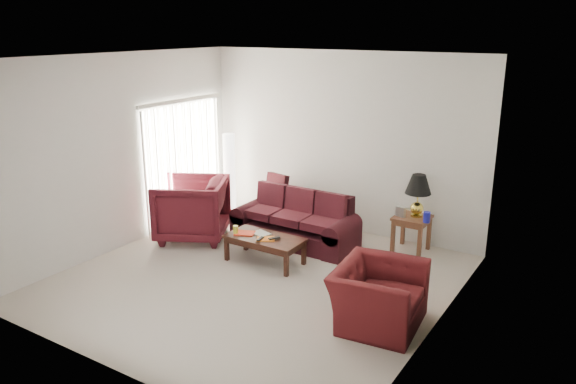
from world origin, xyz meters
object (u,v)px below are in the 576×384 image
object	(u,v)px
sofa	(295,219)
end_table	(411,234)
armchair_right	(378,296)
coffee_table	(265,250)
armchair_left	(192,209)
floor_lamp	(229,175)

from	to	relation	value
sofa	end_table	world-z (taller)	sofa
armchair_right	coffee_table	xyz separation A→B (m)	(-2.12, 0.75, -0.15)
armchair_right	armchair_left	bearing A→B (deg)	69.71
sofa	coffee_table	distance (m)	0.92
sofa	armchair_left	bearing A→B (deg)	-160.90
coffee_table	sofa	bearing A→B (deg)	98.61
floor_lamp	coffee_table	xyz separation A→B (m)	(1.77, -1.45, -0.57)
end_table	sofa	bearing A→B (deg)	-158.34
armchair_left	coffee_table	world-z (taller)	armchair_left
coffee_table	floor_lamp	bearing A→B (deg)	146.93
floor_lamp	armchair_left	size ratio (longest dim) A/B	1.39
end_table	floor_lamp	size ratio (longest dim) A/B	0.37
armchair_left	end_table	bearing A→B (deg)	85.10
end_table	floor_lamp	bearing A→B (deg)	-178.07
sofa	end_table	bearing A→B (deg)	16.17
armchair_left	sofa	bearing A→B (deg)	86.62
armchair_right	coffee_table	size ratio (longest dim) A/B	0.95
sofa	armchair_left	xyz separation A→B (m)	(-1.54, -0.70, 0.10)
sofa	end_table	size ratio (longest dim) A/B	3.53
end_table	coffee_table	world-z (taller)	end_table
end_table	floor_lamp	distance (m)	3.48
sofa	coffee_table	world-z (taller)	sofa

